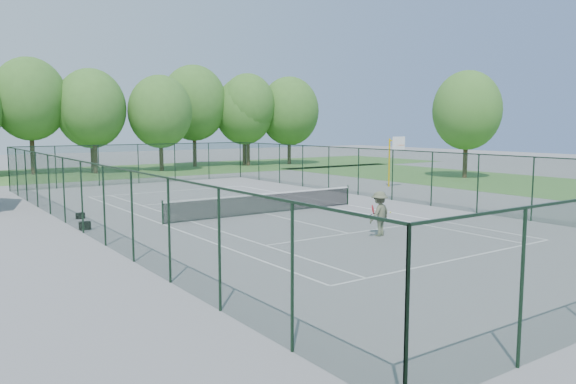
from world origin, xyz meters
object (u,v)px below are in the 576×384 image
tennis_net (265,202)px  basketball_goal (394,152)px  sports_bag_a (85,226)px  tennis_player (379,214)px

tennis_net → basketball_goal: basketball_goal is taller
basketball_goal → sports_bag_a: size_ratio=8.15×
basketball_goal → tennis_player: 18.39m
tennis_net → tennis_player: (0.68, -7.47, 0.33)m
basketball_goal → tennis_net: bearing=-160.9°
tennis_net → basketball_goal: 15.13m
sports_bag_a → basketball_goal: bearing=8.9°
tennis_player → basketball_goal: bearing=42.5°
tennis_net → sports_bag_a: bearing=175.4°
tennis_player → tennis_net: bearing=95.2°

